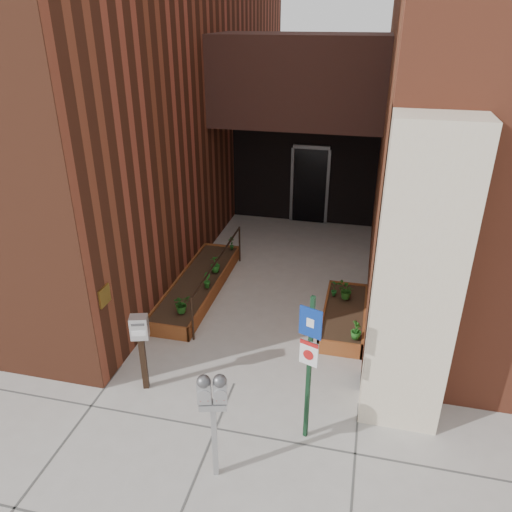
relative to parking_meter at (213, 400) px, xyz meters
The scene contains 15 objects.
ground 2.16m from the parking_meter, 97.96° to the left, with size 80.00×80.00×0.00m, color #9E9991.
architecture 9.41m from the parking_meter, 92.82° to the left, with size 20.00×14.60×10.00m.
planter_left 4.92m from the parking_meter, 112.00° to the left, with size 0.90×3.60×0.30m.
planter_right 4.31m from the parking_meter, 71.00° to the left, with size 0.80×2.20×0.30m.
handrail 4.60m from the parking_meter, 106.42° to the left, with size 0.04×3.34×0.90m.
parking_meter is the anchor object (origin of this frame).
sign_post 1.38m from the parking_meter, 41.05° to the left, with size 0.30×0.13×2.30m.
payment_dropbox 2.10m from the parking_meter, 139.96° to the left, with size 0.31×0.27×1.34m.
shrub_left_a 3.64m from the parking_meter, 117.77° to the left, with size 0.32×0.32×0.36m, color #1D5217.
shrub_left_b 4.49m from the parking_meter, 109.77° to the left, with size 0.18×0.18×0.32m, color #1E611B.
shrub_left_c 5.14m from the parking_meter, 107.47° to the left, with size 0.21×0.21×0.38m, color #1D611B.
shrub_left_d 6.27m from the parking_meter, 103.89° to the left, with size 0.17×0.17×0.33m, color #18561D.
shrub_right_a 3.53m from the parking_meter, 62.14° to the left, with size 0.19×0.19×0.34m, color #1E5C1A.
shrub_right_b 4.62m from the parking_meter, 75.94° to the left, with size 0.19×0.19×0.36m, color #1A5B1F.
shrub_right_c 4.61m from the parking_meter, 72.92° to the left, with size 0.33×0.33×0.37m, color #205618.
Camera 1 is at (1.81, -6.10, 5.45)m, focal length 35.00 mm.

